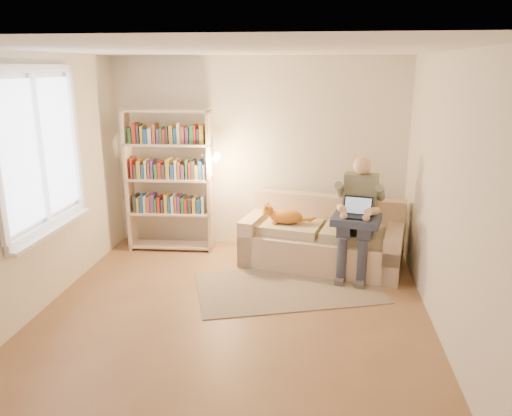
# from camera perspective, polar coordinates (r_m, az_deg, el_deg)

# --- Properties ---
(floor) EXTENTS (4.50, 4.50, 0.00)m
(floor) POSITION_cam_1_polar(r_m,az_deg,el_deg) (5.17, -2.84, -12.54)
(floor) COLOR brown
(floor) RESTS_ON ground
(ceiling) EXTENTS (4.00, 4.50, 0.02)m
(ceiling) POSITION_cam_1_polar(r_m,az_deg,el_deg) (4.55, -3.30, 17.64)
(ceiling) COLOR white
(ceiling) RESTS_ON wall_back
(wall_left) EXTENTS (0.02, 4.50, 2.60)m
(wall_left) POSITION_cam_1_polar(r_m,az_deg,el_deg) (5.41, -24.41, 2.07)
(wall_left) COLOR silver
(wall_left) RESTS_ON floor
(wall_right) EXTENTS (0.02, 4.50, 2.60)m
(wall_right) POSITION_cam_1_polar(r_m,az_deg,el_deg) (4.77, 21.32, 0.72)
(wall_right) COLOR silver
(wall_right) RESTS_ON floor
(wall_back) EXTENTS (4.00, 0.02, 2.60)m
(wall_back) POSITION_cam_1_polar(r_m,az_deg,el_deg) (6.87, 0.25, 6.18)
(wall_back) COLOR silver
(wall_back) RESTS_ON floor
(wall_front) EXTENTS (4.00, 0.02, 2.60)m
(wall_front) POSITION_cam_1_polar(r_m,az_deg,el_deg) (2.64, -11.78, -10.58)
(wall_front) COLOR silver
(wall_front) RESTS_ON floor
(window) EXTENTS (0.12, 1.52, 1.69)m
(window) POSITION_cam_1_polar(r_m,az_deg,el_deg) (5.53, -22.98, 3.32)
(window) COLOR white
(window) RESTS_ON wall_left
(sofa) EXTENTS (2.11, 1.28, 0.84)m
(sofa) POSITION_cam_1_polar(r_m,az_deg,el_deg) (6.45, 7.60, -3.77)
(sofa) COLOR #CFB092
(sofa) RESTS_ON floor
(person) EXTENTS (0.51, 0.69, 1.43)m
(person) POSITION_cam_1_polar(r_m,az_deg,el_deg) (6.09, 11.62, -0.22)
(person) COLOR slate
(person) RESTS_ON sofa
(cat) EXTENTS (0.63, 0.30, 0.23)m
(cat) POSITION_cam_1_polar(r_m,az_deg,el_deg) (6.33, 3.25, -0.90)
(cat) COLOR #FF9931
(cat) RESTS_ON sofa
(blanket) EXTENTS (0.63, 0.55, 0.09)m
(blanket) POSITION_cam_1_polar(r_m,az_deg,el_deg) (5.98, 11.34, -1.34)
(blanket) COLOR #2B344B
(blanket) RESTS_ON person
(laptop) EXTENTS (0.39, 0.36, 0.27)m
(laptop) POSITION_cam_1_polar(r_m,az_deg,el_deg) (5.96, 11.41, -0.39)
(laptop) COLOR black
(laptop) RESTS_ON blanket
(bookshelf) EXTENTS (1.30, 0.35, 1.94)m
(bookshelf) POSITION_cam_1_polar(r_m,az_deg,el_deg) (6.81, -9.87, 3.91)
(bookshelf) COLOR beige
(bookshelf) RESTS_ON floor
(rug) EXTENTS (2.33, 1.78, 0.01)m
(rug) POSITION_cam_1_polar(r_m,az_deg,el_deg) (5.84, 3.65, -9.01)
(rug) COLOR gray
(rug) RESTS_ON floor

